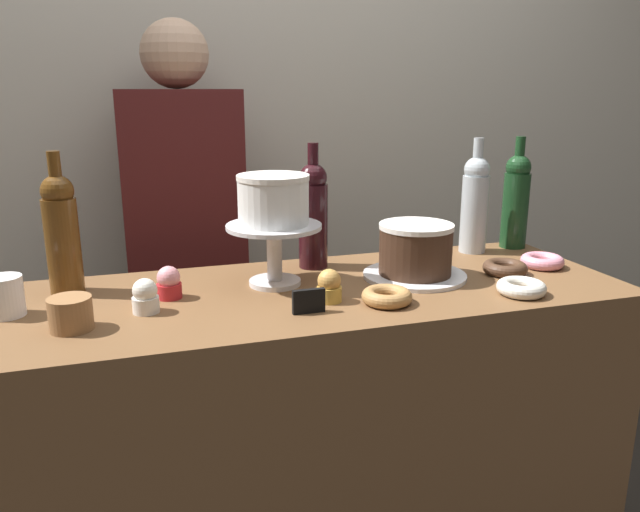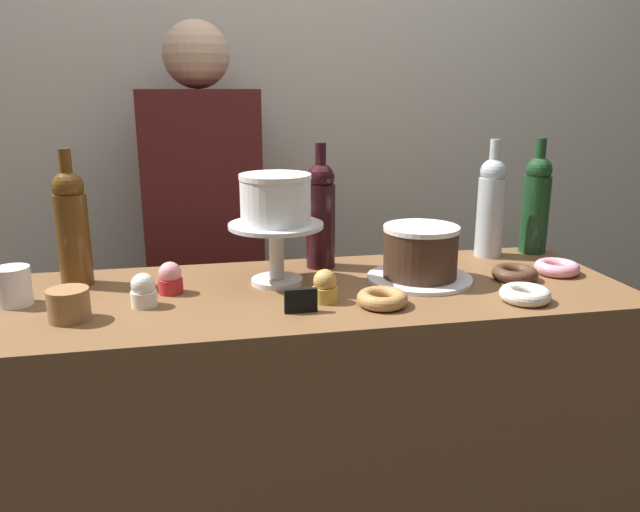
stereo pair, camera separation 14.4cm
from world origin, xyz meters
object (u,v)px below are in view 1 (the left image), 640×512
object	(u,v)px
white_layer_cake	(273,200)
cupcake_vanilla	(145,297)
cupcake_strawberry	(169,283)
barista_figure	(187,271)
donut_maple	(387,296)
coffee_cup_ceramic	(5,296)
donut_chocolate	(505,268)
cookie_stack	(71,314)
wine_bottle_dark_red	(313,213)
wine_bottle_clear	(475,202)
wine_bottle_green	(516,199)
donut_pink	(543,261)
wine_bottle_amber	(62,232)
cupcake_caramel	(329,286)
donut_sugar	(521,288)
cake_stand_pedestal	(274,244)
chocolate_round_cake	(416,249)
price_sign_chalkboard	(309,301)

from	to	relation	value
white_layer_cake	cupcake_vanilla	world-z (taller)	white_layer_cake
cupcake_vanilla	white_layer_cake	bearing A→B (deg)	19.28
cupcake_strawberry	barista_figure	distance (m)	0.60
donut_maple	coffee_cup_ceramic	world-z (taller)	coffee_cup_ceramic
donut_chocolate	cookie_stack	world-z (taller)	cookie_stack
wine_bottle_dark_red	barista_figure	xyz separation A→B (m)	(-0.29, 0.43, -0.25)
wine_bottle_clear	cupcake_strawberry	xyz separation A→B (m)	(-0.87, -0.16, -0.11)
cookie_stack	wine_bottle_green	bearing A→B (deg)	14.41
donut_pink	barista_figure	distance (m)	1.07
wine_bottle_amber	cupcake_caramel	bearing A→B (deg)	-23.32
donut_sugar	donut_maple	distance (m)	0.32
wine_bottle_amber	wine_bottle_green	xyz separation A→B (m)	(1.23, 0.06, 0.00)
cake_stand_pedestal	white_layer_cake	xyz separation A→B (m)	(0.00, 0.00, 0.11)
wine_bottle_amber	cupcake_vanilla	xyz separation A→B (m)	(0.17, -0.19, -0.11)
donut_pink	cookie_stack	world-z (taller)	cookie_stack
donut_sugar	coffee_cup_ceramic	distance (m)	1.12
wine_bottle_clear	donut_chocolate	world-z (taller)	wine_bottle_clear
white_layer_cake	wine_bottle_dark_red	size ratio (longest dim) A/B	0.52
donut_chocolate	donut_maple	world-z (taller)	same
cake_stand_pedestal	cupcake_vanilla	bearing A→B (deg)	-160.72
cupcake_caramel	coffee_cup_ceramic	size ratio (longest dim) A/B	0.87
wine_bottle_dark_red	donut_maple	world-z (taller)	wine_bottle_dark_red
wine_bottle_clear	wine_bottle_dark_red	size ratio (longest dim) A/B	1.00
chocolate_round_cake	wine_bottle_amber	size ratio (longest dim) A/B	0.56
donut_pink	coffee_cup_ceramic	xyz separation A→B (m)	(-1.29, 0.03, 0.03)
cake_stand_pedestal	cupcake_caramel	size ratio (longest dim) A/B	3.05
donut_sugar	wine_bottle_clear	bearing A→B (deg)	75.76
wine_bottle_green	price_sign_chalkboard	bearing A→B (deg)	-154.05
donut_chocolate	coffee_cup_ceramic	world-z (taller)	coffee_cup_ceramic
white_layer_cake	cupcake_caramel	bearing A→B (deg)	-61.08
wine_bottle_dark_red	coffee_cup_ceramic	world-z (taller)	wine_bottle_dark_red
cupcake_vanilla	donut_maple	bearing A→B (deg)	-11.12
cake_stand_pedestal	coffee_cup_ceramic	size ratio (longest dim) A/B	2.66
cupcake_caramel	price_sign_chalkboard	distance (m)	0.09
cupcake_caramel	barista_figure	xyz separation A→B (m)	(-0.25, 0.70, -0.14)
wine_bottle_amber	barista_figure	size ratio (longest dim) A/B	0.20
wine_bottle_clear	barista_figure	world-z (taller)	barista_figure
cupcake_strawberry	donut_maple	size ratio (longest dim) A/B	0.66
wine_bottle_amber	donut_maple	distance (m)	0.75
cake_stand_pedestal	chocolate_round_cake	distance (m)	0.35
wine_bottle_clear	wine_bottle_dark_red	distance (m)	0.48
cake_stand_pedestal	donut_sugar	world-z (taller)	cake_stand_pedestal
donut_maple	wine_bottle_green	bearing A→B (deg)	32.33
chocolate_round_cake	cookie_stack	world-z (taller)	chocolate_round_cake
cupcake_caramel	donut_pink	bearing A→B (deg)	8.08
cupcake_strawberry	cupcake_vanilla	distance (m)	0.10
donut_chocolate	cookie_stack	size ratio (longest dim) A/B	1.33
cake_stand_pedestal	cupcake_vanilla	size ratio (longest dim) A/B	3.05
cupcake_strawberry	cookie_stack	distance (m)	0.24
cake_stand_pedestal	cupcake_strawberry	xyz separation A→B (m)	(-0.25, -0.03, -0.07)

